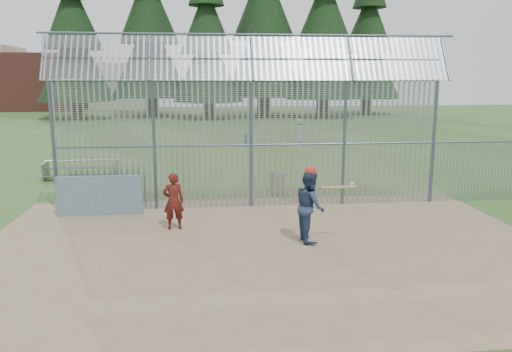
{
  "coord_description": "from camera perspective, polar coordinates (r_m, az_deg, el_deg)",
  "views": [
    {
      "loc": [
        -1.46,
        -12.0,
        4.08
      ],
      "look_at": [
        0.0,
        2.0,
        1.3
      ],
      "focal_mm": 35.0,
      "sensor_mm": 36.0,
      "label": 1
    }
  ],
  "objects": [
    {
      "name": "distant_buildings",
      "position": [
        71.85,
        -23.94,
        9.86
      ],
      "size": [
        26.5,
        10.5,
        8.0
      ],
      "color": "brown",
      "rests_on": "ground"
    },
    {
      "name": "batter",
      "position": [
        12.57,
        6.16,
        -3.46
      ],
      "size": [
        0.73,
        0.91,
        1.79
      ],
      "primitive_type": "imported",
      "rotation": [
        0.0,
        0.0,
        1.63
      ],
      "color": "navy",
      "rests_on": "dirt_infield"
    },
    {
      "name": "trash_can",
      "position": [
        17.72,
        2.4,
        -0.88
      ],
      "size": [
        0.56,
        0.56,
        0.82
      ],
      "color": "#93969B",
      "rests_on": "ground"
    },
    {
      "name": "ground",
      "position": [
        12.76,
        0.94,
        -7.48
      ],
      "size": [
        120.0,
        120.0,
        0.0
      ],
      "primitive_type": "plane",
      "color": "#2D511E",
      "rests_on": "ground"
    },
    {
      "name": "batting_gear",
      "position": [
        12.4,
        6.82,
        0.16
      ],
      "size": [
        1.27,
        0.34,
        0.56
      ],
      "color": "#AE2417",
      "rests_on": "ground"
    },
    {
      "name": "dirt_infield",
      "position": [
        12.28,
        1.22,
        -8.18
      ],
      "size": [
        14.0,
        10.0,
        0.02
      ],
      "primitive_type": "cube",
      "color": "#756047",
      "rests_on": "ground"
    },
    {
      "name": "bg_kid_seated",
      "position": [
        30.05,
        -1.15,
        4.2
      ],
      "size": [
        0.53,
        0.44,
        0.85
      ],
      "primitive_type": "imported",
      "rotation": [
        0.0,
        0.0,
        2.57
      ],
      "color": "slate",
      "rests_on": "ground"
    },
    {
      "name": "onlooker",
      "position": [
        13.69,
        -9.42,
        -2.84
      ],
      "size": [
        0.62,
        0.46,
        1.56
      ],
      "primitive_type": "imported",
      "rotation": [
        0.0,
        0.0,
        3.3
      ],
      "color": "maroon",
      "rests_on": "dirt_infield"
    },
    {
      "name": "bg_kid_standing",
      "position": [
        31.48,
        4.94,
        5.12
      ],
      "size": [
        0.81,
        0.57,
        1.55
      ],
      "primitive_type": "imported",
      "rotation": [
        0.0,
        0.0,
        3.25
      ],
      "color": "slate",
      "rests_on": "ground"
    },
    {
      "name": "conifer_row",
      "position": [
        54.03,
        -2.45,
        18.36
      ],
      "size": [
        38.48,
        12.26,
        20.2
      ],
      "color": "#332319",
      "rests_on": "ground"
    },
    {
      "name": "dugout_wall",
      "position": [
        15.61,
        -17.41,
        -2.15
      ],
      "size": [
        2.5,
        0.12,
        1.2
      ],
      "primitive_type": "cube",
      "color": "#38566B",
      "rests_on": "dirt_infield"
    },
    {
      "name": "bleacher",
      "position": [
        21.63,
        -19.39,
        0.77
      ],
      "size": [
        3.0,
        0.95,
        0.72
      ],
      "color": "slate",
      "rests_on": "ground"
    },
    {
      "name": "backstop_fence",
      "position": [
        15.86,
        6.0,
        4.89
      ],
      "size": [
        20.09,
        0.81,
        5.3
      ],
      "color": "#47566B",
      "rests_on": "ground"
    }
  ]
}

